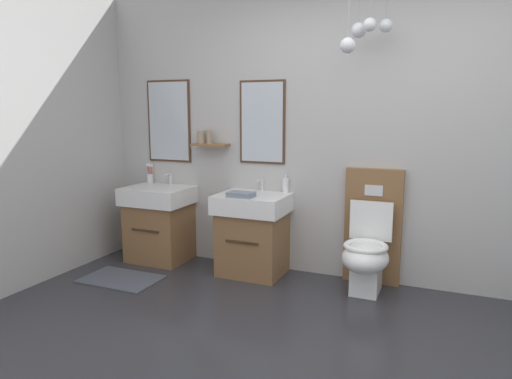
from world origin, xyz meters
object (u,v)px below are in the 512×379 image
at_px(vanity_sink_left, 160,222).
at_px(toilet, 369,246).
at_px(vanity_sink_right, 253,232).
at_px(toothbrush_cup, 150,177).
at_px(folded_hand_towel, 241,195).
at_px(soap_dispenser, 286,185).

distance_m(vanity_sink_left, toilet, 2.05).
height_order(vanity_sink_right, toothbrush_cup, toothbrush_cup).
bearing_deg(folded_hand_towel, vanity_sink_left, 170.31).
bearing_deg(toothbrush_cup, toilet, -4.04).
xyz_separation_m(vanity_sink_left, folded_hand_towel, (0.97, -0.17, 0.37)).
height_order(vanity_sink_left, toothbrush_cup, toothbrush_cup).
distance_m(toilet, soap_dispenser, 0.92).
relative_size(vanity_sink_right, toothbrush_cup, 3.61).
xyz_separation_m(vanity_sink_left, toothbrush_cup, (-0.23, 0.19, 0.41)).
distance_m(vanity_sink_right, soap_dispenser, 0.52).
bearing_deg(soap_dispenser, vanity_sink_left, -171.07).
bearing_deg(toilet, vanity_sink_left, -179.27).
distance_m(vanity_sink_left, vanity_sink_right, 1.01).
distance_m(vanity_sink_right, toilet, 1.04).
bearing_deg(toothbrush_cup, folded_hand_towel, -16.35).
relative_size(toothbrush_cup, soap_dispenser, 1.21).
bearing_deg(vanity_sink_left, soap_dispenser, 8.93).
xyz_separation_m(toothbrush_cup, folded_hand_towel, (1.20, -0.35, -0.04)).
height_order(toilet, folded_hand_towel, toilet).
bearing_deg(vanity_sink_left, toothbrush_cup, 141.13).
xyz_separation_m(toothbrush_cup, soap_dispenser, (1.49, 0.01, 0.01)).
relative_size(toothbrush_cup, folded_hand_towel, 0.93).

